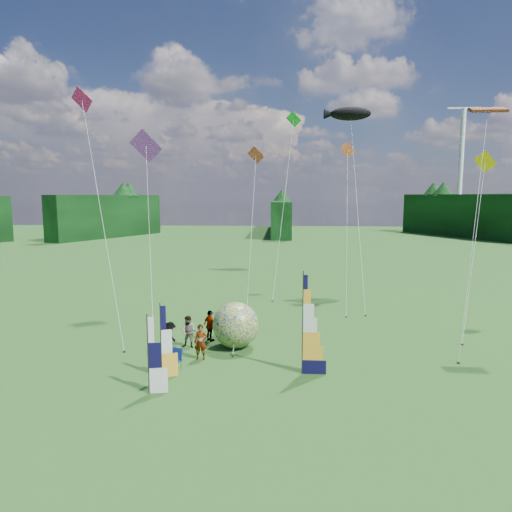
# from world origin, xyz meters

# --- Properties ---
(ground) EXTENTS (220.00, 220.00, 0.00)m
(ground) POSITION_xyz_m (0.00, 0.00, 0.00)
(ground) COLOR #315E22
(ground) RESTS_ON ground
(treeline_ring) EXTENTS (210.00, 210.00, 8.00)m
(treeline_ring) POSITION_xyz_m (0.00, 0.00, 4.00)
(treeline_ring) COLOR #124817
(treeline_ring) RESTS_ON ground
(turbine_right) EXTENTS (8.00, 1.20, 30.00)m
(turbine_right) POSITION_xyz_m (45.00, 102.00, 15.00)
(turbine_right) COLOR silver
(turbine_right) RESTS_ON ground
(feather_banner_main) EXTENTS (1.29, 0.12, 4.77)m
(feather_banner_main) POSITION_xyz_m (1.24, 3.05, 2.38)
(feather_banner_main) COLOR #0E0A34
(feather_banner_main) RESTS_ON ground
(side_banner_left) EXTENTS (0.93, 0.44, 3.42)m
(side_banner_left) POSITION_xyz_m (-5.27, 2.17, 1.71)
(side_banner_left) COLOR gold
(side_banner_left) RESTS_ON ground
(side_banner_far) EXTENTS (0.99, 0.28, 3.36)m
(side_banner_far) POSITION_xyz_m (-5.36, 0.48, 1.68)
(side_banner_far) COLOR white
(side_banner_far) RESTS_ON ground
(bol_inflatable) EXTENTS (3.34, 3.34, 2.55)m
(bol_inflatable) POSITION_xyz_m (-2.29, 6.66, 1.28)
(bol_inflatable) COLOR navy
(bol_inflatable) RESTS_ON ground
(spectator_a) EXTENTS (0.70, 0.49, 1.84)m
(spectator_a) POSITION_xyz_m (-3.89, 4.69, 0.92)
(spectator_a) COLOR #66594C
(spectator_a) RESTS_ON ground
(spectator_b) EXTENTS (0.93, 0.55, 1.80)m
(spectator_b) POSITION_xyz_m (-4.87, 6.47, 0.90)
(spectator_b) COLOR #66594C
(spectator_b) RESTS_ON ground
(spectator_c) EXTENTS (0.62, 1.26, 1.87)m
(spectator_c) POSITION_xyz_m (-5.57, 4.95, 0.94)
(spectator_c) COLOR #66594C
(spectator_c) RESTS_ON ground
(spectator_d) EXTENTS (1.07, 1.06, 1.83)m
(spectator_d) POSITION_xyz_m (-3.89, 7.69, 0.91)
(spectator_d) COLOR #66594C
(spectator_d) RESTS_ON ground
(camp_chair) EXTENTS (0.79, 0.79, 1.05)m
(camp_chair) POSITION_xyz_m (-4.91, 3.15, 0.52)
(camp_chair) COLOR navy
(camp_chair) RESTS_ON ground
(kite_whale) EXTENTS (8.62, 15.83, 17.63)m
(kite_whale) POSITION_xyz_m (6.23, 19.64, 8.82)
(kite_whale) COLOR black
(kite_whale) RESTS_ON ground
(kite_rainbow_delta) EXTENTS (6.70, 12.03, 14.08)m
(kite_rainbow_delta) POSITION_xyz_m (-8.65, 12.25, 7.04)
(kite_rainbow_delta) COLOR red
(kite_rainbow_delta) RESTS_ON ground
(kite_parafoil) EXTENTS (8.56, 10.38, 15.26)m
(kite_parafoil) POSITION_xyz_m (10.58, 7.43, 7.63)
(kite_parafoil) COLOR #C84520
(kite_parafoil) RESTS_ON ground
(small_kite_red) EXTENTS (4.32, 9.28, 12.79)m
(small_kite_red) POSITION_xyz_m (-2.04, 16.04, 6.40)
(small_kite_red) COLOR #C3452A
(small_kite_red) RESTS_ON ground
(small_kite_orange) EXTENTS (4.79, 12.27, 13.49)m
(small_kite_orange) POSITION_xyz_m (5.29, 18.21, 6.75)
(small_kite_orange) COLOR #F15D2D
(small_kite_orange) RESTS_ON ground
(small_kite_yellow) EXTENTS (6.93, 10.48, 12.03)m
(small_kite_yellow) POSITION_xyz_m (12.38, 11.58, 6.01)
(small_kite_yellow) COLOR #DDBF00
(small_kite_yellow) RESTS_ON ground
(small_kite_pink) EXTENTS (8.89, 9.93, 15.71)m
(small_kite_pink) POSITION_xyz_m (-10.29, 8.34, 7.86)
(small_kite_pink) COLOR #D91D65
(small_kite_pink) RESTS_ON ground
(small_kite_green) EXTENTS (5.55, 12.49, 16.91)m
(small_kite_green) POSITION_xyz_m (0.37, 22.65, 8.45)
(small_kite_green) COLOR #10BB23
(small_kite_green) RESTS_ON ground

